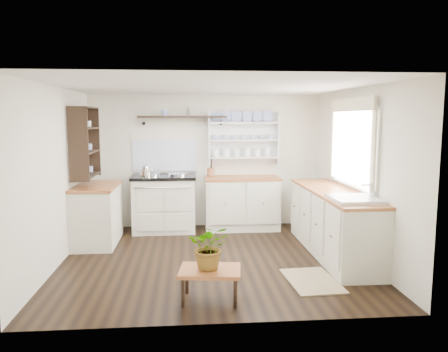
% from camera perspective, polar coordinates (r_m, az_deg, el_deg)
% --- Properties ---
extents(floor, '(4.00, 3.80, 0.01)m').
position_cam_1_polar(floor, '(6.04, -1.52, -10.74)').
color(floor, black).
rests_on(floor, ground).
extents(wall_back, '(4.00, 0.02, 2.30)m').
position_cam_1_polar(wall_back, '(7.67, -2.38, 1.97)').
color(wall_back, beige).
rests_on(wall_back, ground).
extents(wall_right, '(0.02, 3.80, 2.30)m').
position_cam_1_polar(wall_right, '(6.23, 17.15, 0.34)').
color(wall_right, beige).
rests_on(wall_right, ground).
extents(wall_left, '(0.02, 3.80, 2.30)m').
position_cam_1_polar(wall_left, '(6.01, -20.96, -0.07)').
color(wall_left, beige).
rests_on(wall_left, ground).
extents(ceiling, '(4.00, 3.80, 0.01)m').
position_cam_1_polar(ceiling, '(5.75, -1.60, 11.59)').
color(ceiling, white).
rests_on(ceiling, wall_back).
extents(window, '(0.08, 1.55, 1.22)m').
position_cam_1_polar(window, '(6.31, 16.36, 4.25)').
color(window, white).
rests_on(window, wall_right).
extents(aga_cooker, '(1.06, 0.74, 0.98)m').
position_cam_1_polar(aga_cooker, '(7.44, -7.80, -3.47)').
color(aga_cooker, silver).
rests_on(aga_cooker, floor).
extents(back_cabinets, '(1.27, 0.63, 0.90)m').
position_cam_1_polar(back_cabinets, '(7.52, 2.33, -3.45)').
color(back_cabinets, beige).
rests_on(back_cabinets, floor).
extents(right_cabinets, '(0.62, 2.43, 0.90)m').
position_cam_1_polar(right_cabinets, '(6.33, 14.04, -5.77)').
color(right_cabinets, beige).
rests_on(right_cabinets, floor).
extents(belfast_sink, '(0.55, 0.60, 0.45)m').
position_cam_1_polar(belfast_sink, '(5.57, 16.64, -4.09)').
color(belfast_sink, white).
rests_on(belfast_sink, right_cabinets).
extents(left_cabinets, '(0.62, 1.13, 0.90)m').
position_cam_1_polar(left_cabinets, '(6.92, -16.24, -4.73)').
color(left_cabinets, beige).
rests_on(left_cabinets, floor).
extents(plate_rack, '(1.20, 0.22, 0.90)m').
position_cam_1_polar(plate_rack, '(7.66, 2.50, 5.00)').
color(plate_rack, white).
rests_on(plate_rack, wall_back).
extents(high_shelf, '(1.50, 0.29, 0.16)m').
position_cam_1_polar(high_shelf, '(7.50, -5.45, 7.62)').
color(high_shelf, black).
rests_on(high_shelf, wall_back).
extents(left_shelving, '(0.28, 0.80, 1.05)m').
position_cam_1_polar(left_shelving, '(6.80, -17.73, 4.29)').
color(left_shelving, black).
rests_on(left_shelving, wall_left).
extents(kettle, '(0.17, 0.17, 0.21)m').
position_cam_1_polar(kettle, '(7.26, -10.14, 0.61)').
color(kettle, silver).
rests_on(kettle, aga_cooker).
extents(utensil_crock, '(0.12, 0.12, 0.14)m').
position_cam_1_polar(utensil_crock, '(7.47, -1.77, 0.50)').
color(utensil_crock, brown).
rests_on(utensil_crock, back_cabinets).
extents(center_table, '(0.68, 0.52, 0.34)m').
position_cam_1_polar(center_table, '(4.65, -1.83, -12.56)').
color(center_table, brown).
rests_on(center_table, floor).
extents(potted_plant, '(0.47, 0.42, 0.48)m').
position_cam_1_polar(potted_plant, '(4.56, -1.85, -9.21)').
color(potted_plant, '#3F7233').
rests_on(potted_plant, center_table).
extents(floor_rug, '(0.61, 0.89, 0.02)m').
position_cam_1_polar(floor_rug, '(5.35, 11.41, -13.27)').
color(floor_rug, olive).
rests_on(floor_rug, floor).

